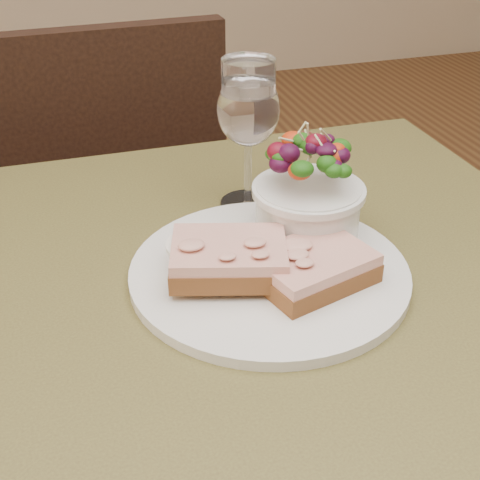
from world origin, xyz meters
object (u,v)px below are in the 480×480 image
object	(u,v)px
sandwich_front	(313,267)
ramekin	(200,256)
cafe_table	(252,366)
sandwich_back	(229,258)
wine_glass	(248,114)
salad_bowl	(309,188)
dinner_plate	(269,272)
chair_far	(113,284)

from	to	relation	value
sandwich_front	ramekin	distance (m)	0.12
cafe_table	sandwich_back	xyz separation A→B (m)	(-0.02, 0.02, 0.14)
wine_glass	salad_bowl	bearing A→B (deg)	-71.57
dinner_plate	sandwich_back	bearing A→B (deg)	-174.58
sandwich_back	salad_bowl	bearing A→B (deg)	44.34
chair_far	cafe_table	bearing A→B (deg)	94.88
chair_far	salad_bowl	world-z (taller)	chair_far
sandwich_front	salad_bowl	distance (m)	0.10
chair_far	ramekin	bearing A→B (deg)	91.46
dinner_plate	chair_far	bearing A→B (deg)	99.15
cafe_table	ramekin	size ratio (longest dim) A/B	12.11
ramekin	wine_glass	xyz separation A→B (m)	(0.10, 0.15, 0.09)
ramekin	dinner_plate	bearing A→B (deg)	-11.97
chair_far	wine_glass	xyz separation A→B (m)	(0.14, -0.54, 0.58)
cafe_table	sandwich_back	bearing A→B (deg)	138.01
cafe_table	sandwich_back	size ratio (longest dim) A/B	5.74
dinner_plate	salad_bowl	bearing A→B (deg)	40.23
dinner_plate	wine_glass	xyz separation A→B (m)	(0.03, 0.16, 0.12)
cafe_table	sandwich_back	world-z (taller)	sandwich_back
chair_far	sandwich_front	distance (m)	0.89
cafe_table	ramekin	bearing A→B (deg)	140.44
sandwich_front	salad_bowl	size ratio (longest dim) A/B	1.08
chair_far	salad_bowl	xyz separation A→B (m)	(0.18, -0.65, 0.53)
cafe_table	sandwich_front	size ratio (longest dim) A/B	5.83
salad_bowl	ramekin	bearing A→B (deg)	-163.75
cafe_table	chair_far	size ratio (longest dim) A/B	0.89
sandwich_front	sandwich_back	world-z (taller)	sandwich_back
ramekin	wine_glass	size ratio (longest dim) A/B	0.38
chair_far	sandwich_front	bearing A→B (deg)	99.36
salad_bowl	sandwich_front	bearing A→B (deg)	-108.65
salad_bowl	wine_glass	distance (m)	0.13
sandwich_back	ramekin	world-z (taller)	sandwich_back
chair_far	sandwich_back	size ratio (longest dim) A/B	6.45
dinner_plate	sandwich_back	size ratio (longest dim) A/B	2.15
dinner_plate	sandwich_front	bearing A→B (deg)	-44.80
cafe_table	dinner_plate	xyz separation A→B (m)	(0.03, 0.02, 0.11)
chair_far	ramekin	xyz separation A→B (m)	(0.04, -0.69, 0.49)
ramekin	salad_bowl	world-z (taller)	salad_bowl
chair_far	dinner_plate	size ratio (longest dim) A/B	3.00
dinner_plate	sandwich_front	world-z (taller)	sandwich_front
ramekin	wine_glass	distance (m)	0.20
salad_bowl	chair_far	bearing A→B (deg)	105.39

